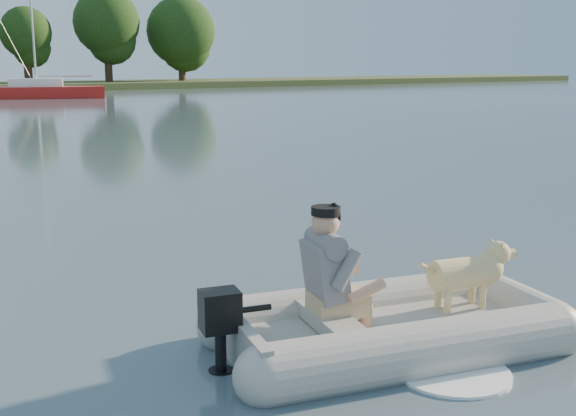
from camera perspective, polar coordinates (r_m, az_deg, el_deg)
water at (r=7.31m, az=8.97°, el=-8.53°), size 160.00×160.00×0.00m
dinghy at (r=6.47m, az=9.02°, el=-5.63°), size 5.38×4.38×1.39m
man at (r=6.16m, az=3.14°, el=-4.60°), size 0.84×0.77×1.08m
dog at (r=6.87m, az=13.52°, el=-5.46°), size 0.98×0.53×0.62m
outboard_motor at (r=5.96m, az=-5.36°, el=-9.95°), size 0.47×0.37×0.79m
sailboat at (r=52.42m, az=-18.78°, el=8.73°), size 8.23×4.64×10.84m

